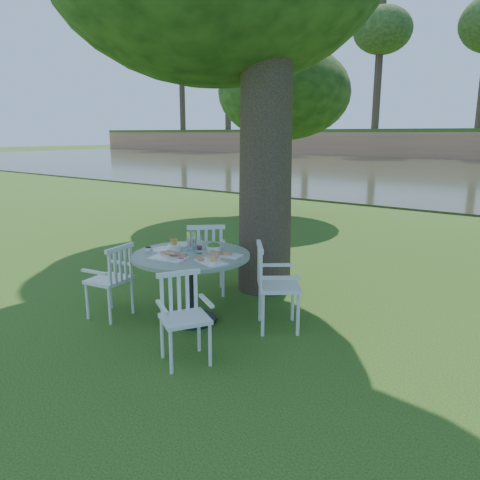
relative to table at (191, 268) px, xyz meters
The scene contains 7 objects.
ground 0.83m from the table, 73.60° to the left, with size 140.00×140.00×0.00m, color #1D400D.
table is the anchor object (origin of this frame).
chair_ne 0.90m from the table, 24.18° to the left, with size 0.65×0.66×0.95m.
chair_nw 0.90m from the table, 120.44° to the left, with size 0.67×0.67×0.97m.
chair_sw 0.92m from the table, 149.56° to the right, with size 0.48×0.50×0.87m.
chair_se 0.93m from the table, 52.69° to the right, with size 0.56×0.57×0.84m.
tableware 0.22m from the table, 127.48° to the left, with size 1.16×0.80×0.22m.
Camera 1 is at (3.34, -4.22, 2.12)m, focal length 35.00 mm.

